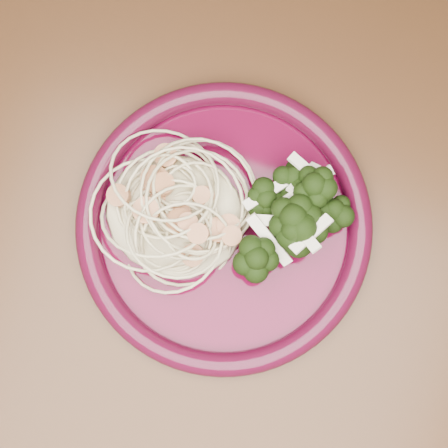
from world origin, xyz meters
The scene contains 6 objects.
dining_table centered at (0.00, 0.00, 0.65)m, with size 1.20×0.80×0.75m.
dinner_plate centered at (0.04, 0.02, 0.76)m, with size 0.31×0.31×0.02m.
spaghetti_pile centered at (-0.01, 0.02, 0.77)m, with size 0.13×0.12×0.03m, color beige.
scallop_cluster centered at (-0.01, 0.02, 0.81)m, with size 0.12×0.12×0.04m, color tan, non-canonical shape.
broccoli_pile centered at (0.09, 0.03, 0.78)m, with size 0.09×0.15×0.05m, color black.
onion_garnish centered at (0.09, 0.03, 0.81)m, with size 0.06×0.09×0.05m, color white, non-canonical shape.
Camera 1 is at (0.06, -0.05, 1.34)m, focal length 50.00 mm.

